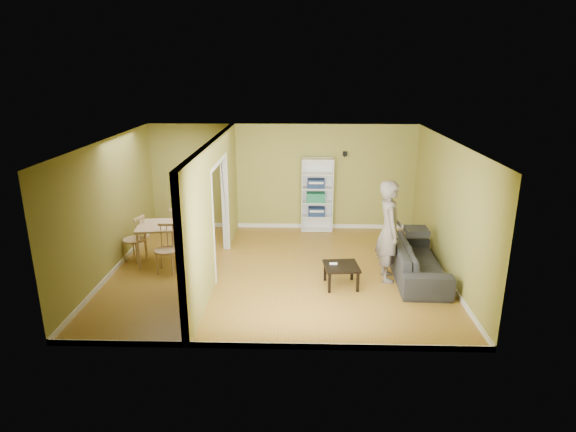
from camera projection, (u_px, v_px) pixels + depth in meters
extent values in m
plane|color=olive|center=(278.00, 272.00, 9.58)|extent=(6.50, 6.50, 0.00)
plane|color=white|center=(277.00, 141.00, 8.80)|extent=(6.50, 6.50, 0.00)
plane|color=olive|center=(283.00, 177.00, 11.81)|extent=(6.50, 0.00, 6.50)
plane|color=olive|center=(267.00, 266.00, 6.57)|extent=(6.50, 0.00, 6.50)
plane|color=olive|center=(109.00, 208.00, 9.28)|extent=(0.00, 5.50, 5.50)
plane|color=olive|center=(448.00, 210.00, 9.10)|extent=(0.00, 5.50, 5.50)
cube|color=black|center=(345.00, 154.00, 11.54)|extent=(0.10, 0.10, 0.10)
imported|color=#222227|center=(417.00, 255.00, 9.24)|extent=(2.32, 1.06, 0.87)
imported|color=slate|center=(390.00, 222.00, 8.93)|extent=(0.84, 0.66, 2.28)
cube|color=white|center=(302.00, 195.00, 11.73)|extent=(0.02, 0.33, 1.81)
cube|color=white|center=(332.00, 195.00, 11.71)|extent=(0.02, 0.33, 1.81)
cube|color=white|center=(317.00, 193.00, 11.87)|extent=(0.76, 0.02, 1.81)
cube|color=white|center=(317.00, 229.00, 11.99)|extent=(0.72, 0.33, 0.02)
cube|color=white|center=(317.00, 216.00, 11.88)|extent=(0.72, 0.33, 0.02)
cube|color=white|center=(317.00, 202.00, 11.77)|extent=(0.72, 0.33, 0.02)
cube|color=white|center=(317.00, 188.00, 11.67)|extent=(0.72, 0.33, 0.02)
cube|color=white|center=(318.00, 174.00, 11.56)|extent=(0.72, 0.33, 0.02)
cube|color=white|center=(318.00, 159.00, 11.46)|extent=(0.72, 0.33, 0.02)
cube|color=#1B1C4A|center=(317.00, 211.00, 11.85)|extent=(0.40, 0.26, 0.21)
cube|color=teal|center=(316.00, 197.00, 11.74)|extent=(0.45, 0.29, 0.23)
cube|color=#0D2249|center=(316.00, 183.00, 11.64)|extent=(0.41, 0.27, 0.21)
cube|color=black|center=(341.00, 266.00, 8.84)|extent=(0.62, 0.62, 0.04)
cube|color=black|center=(328.00, 282.00, 8.66)|extent=(0.05, 0.05, 0.37)
cube|color=black|center=(357.00, 283.00, 8.65)|extent=(0.05, 0.05, 0.37)
cube|color=black|center=(326.00, 271.00, 9.15)|extent=(0.05, 0.05, 0.37)
cube|color=black|center=(354.00, 271.00, 9.14)|extent=(0.05, 0.05, 0.37)
cube|color=white|center=(333.00, 264.00, 8.88)|extent=(0.14, 0.04, 0.03)
cube|color=tan|center=(170.00, 225.00, 9.86)|extent=(1.31, 0.87, 0.04)
cylinder|color=tan|center=(137.00, 250.00, 9.63)|extent=(0.05, 0.05, 0.78)
cylinder|color=tan|center=(196.00, 251.00, 9.60)|extent=(0.05, 0.05, 0.78)
cylinder|color=tan|center=(149.00, 237.00, 10.36)|extent=(0.05, 0.05, 0.78)
cylinder|color=tan|center=(204.00, 238.00, 10.32)|extent=(0.05, 0.05, 0.78)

